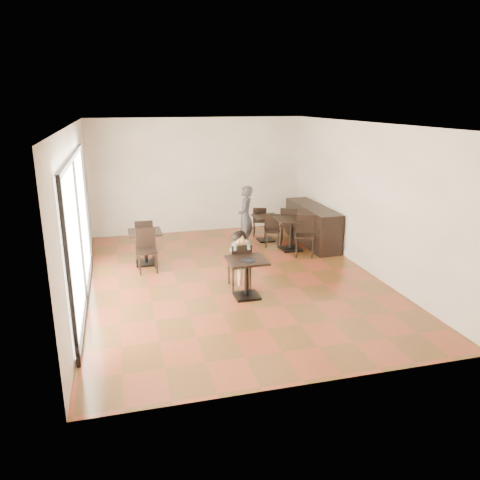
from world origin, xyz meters
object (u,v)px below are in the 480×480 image
object	(u,v)px
adult_patron	(245,216)
cafe_table_left	(146,248)
cafe_table_mid	(291,234)
child	(239,259)
chair_left_b	(147,252)
chair_mid_b	(305,236)
child_table	(247,278)
chair_back_a	(260,221)
child_chair	(239,265)
chair_mid_a	(289,225)
chair_left_a	(144,238)
chair_back_b	(272,231)
cafe_table_back	(266,228)

from	to	relation	value
adult_patron	cafe_table_left	bearing A→B (deg)	-54.78
cafe_table_mid	child	bearing A→B (deg)	-132.54
adult_patron	chair_left_b	xyz separation A→B (m)	(-2.60, -1.34, -0.31)
child	chair_mid_b	size ratio (longest dim) A/B	1.19
child_table	chair_back_a	distance (m)	4.35
adult_patron	cafe_table_mid	bearing A→B (deg)	76.98
child_chair	cafe_table_left	size ratio (longest dim) A/B	1.19
adult_patron	chair_mid_a	size ratio (longest dim) A/B	1.59
chair_left_a	chair_left_b	xyz separation A→B (m)	(0.00, -1.10, 0.00)
child	cafe_table_left	bearing A→B (deg)	132.66
cafe_table_left	chair_back_b	size ratio (longest dim) A/B	0.95
chair_mid_a	chair_left_b	world-z (taller)	chair_mid_a
cafe_table_left	chair_left_a	bearing A→B (deg)	90.00
cafe_table_back	chair_back_a	xyz separation A→B (m)	(0.00, 0.55, 0.07)
chair_left_b	chair_back_a	distance (m)	3.92
child_table	chair_left_a	size ratio (longest dim) A/B	0.82
child_chair	chair_mid_b	bearing A→B (deg)	-143.54
cafe_table_back	chair_left_a	distance (m)	3.29
adult_patron	chair_left_a	distance (m)	2.63
chair_mid_a	chair_back_a	distance (m)	1.06
chair_mid_b	chair_left_a	xyz separation A→B (m)	(-3.77, 0.93, -0.02)
child_chair	chair_left_a	distance (m)	2.99
child_chair	cafe_table_left	world-z (taller)	child_chair
chair_back_b	child	bearing A→B (deg)	-103.65
chair_mid_a	chair_left_a	world-z (taller)	chair_mid_a
cafe_table_mid	chair_left_a	xyz separation A→B (m)	(-3.62, 0.38, 0.06)
chair_left_b	child_table	bearing A→B (deg)	-48.76
chair_mid_a	chair_left_b	size ratio (longest dim) A/B	1.05
child_table	chair_left_b	size ratio (longest dim) A/B	0.82
cafe_table_mid	chair_mid_a	distance (m)	0.58
adult_patron	chair_left_b	distance (m)	2.94
cafe_table_left	chair_mid_a	size ratio (longest dim) A/B	0.79
chair_left_b	cafe_table_left	bearing A→B (deg)	88.59
chair_left_a	cafe_table_left	bearing A→B (deg)	88.59
cafe_table_left	chair_back_b	bearing A→B (deg)	9.45
cafe_table_mid	chair_back_b	world-z (taller)	chair_back_b
chair_mid_b	chair_left_a	size ratio (longest dim) A/B	1.05
child_chair	chair_left_b	distance (m)	2.19
cafe_table_left	chair_mid_b	bearing A→B (deg)	-5.78
child_chair	cafe_table_back	distance (m)	3.34
cafe_table_mid	chair_back_b	xyz separation A→B (m)	(-0.37, 0.37, 0.00)
child_chair	chair_mid_b	size ratio (longest dim) A/B	0.94
cafe_table_back	chair_mid_b	distance (m)	1.57
chair_left_b	chair_back_b	size ratio (longest dim) A/B	1.14
chair_left_b	chair_back_a	world-z (taller)	chair_left_b
chair_left_a	chair_left_b	distance (m)	1.10
chair_left_a	chair_left_b	world-z (taller)	same
chair_left_b	chair_left_a	bearing A→B (deg)	88.59
cafe_table_left	chair_left_b	size ratio (longest dim) A/B	0.83
chair_back_a	cafe_table_back	bearing A→B (deg)	108.29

